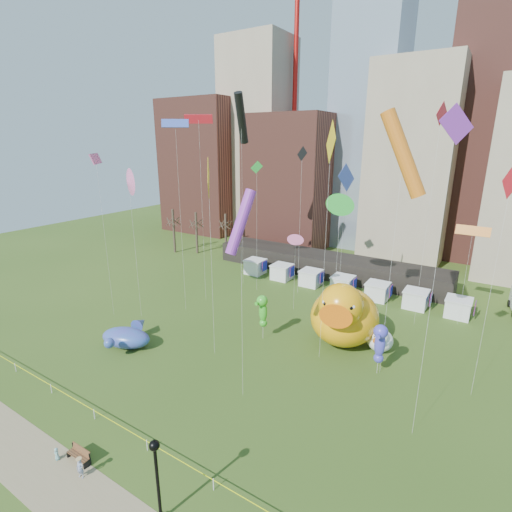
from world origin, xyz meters
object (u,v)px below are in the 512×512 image
Objects in this scene: lamppost at (157,472)px; park_bench at (80,454)px; big_duck at (344,314)px; whale_inflatable at (127,336)px; seahorse_green at (263,308)px; woman at (80,468)px; toddler at (57,454)px; small_duck at (380,340)px; seahorse_purple at (380,341)px.

park_bench is at bearing 179.32° from lamppost.
big_duck reaches higher than whale_inflatable.
seahorse_green is 0.91× the size of lamppost.
toddler is (-2.71, -0.01, -0.24)m from woman.
small_duck reaches higher than woman.
toddler is (-14.69, -26.46, -0.80)m from small_duck.
seahorse_purple reaches higher than toddler.
lamppost reaches higher than woman.
small_duck is at bearing 49.80° from woman.
big_duck is 1.51× the size of whale_inflatable.
seahorse_green is 1.03× the size of seahorse_purple.
woman reaches higher than park_bench.
woman is (-0.40, -21.97, -2.95)m from seahorse_green.
woman is (1.33, -0.81, 0.19)m from park_bench.
toddler is at bearing -74.13° from whale_inflatable.
small_duck is 0.76× the size of seahorse_purple.
seahorse_green reaches higher than toddler.
whale_inflatable is at bearing -155.59° from big_duck.
seahorse_green is 22.42m from toddler.
seahorse_green reaches higher than whale_inflatable.
big_duck is 27.15m from woman.
big_duck is 2.06× the size of seahorse_purple.
lamppost is at bearing -102.94° from big_duck.
toddler is at bearing -128.92° from small_duck.
woman is (11.04, -12.93, -0.37)m from whale_inflatable.
seahorse_green is 21.46m from park_bench.
small_duck is at bearing 61.93° from park_bench.
small_duck is 12.65m from seahorse_green.
big_duck is 8.64m from seahorse_green.
woman is (-8.16, -25.74, -2.76)m from big_duck.
park_bench is 1.60m from toddler.
whale_inflatable reaches higher than woman.
seahorse_green is (-7.77, -3.78, 0.19)m from big_duck.
small_duck is 4.89m from seahorse_purple.
seahorse_purple reaches higher than small_duck.
park_bench reaches higher than toddler.
seahorse_purple is at bearing 55.60° from park_bench.
small_duck is (3.82, 0.71, -2.20)m from big_duck.
lamppost is at bearing -1.31° from park_bench.
lamppost reaches higher than toddler.
big_duck is at bearing 38.35° from seahorse_green.
seahorse_purple is at bearing 4.14° from whale_inflatable.
park_bench is 0.33× the size of lamppost.
seahorse_purple is (12.56, 0.21, -0.22)m from seahorse_green.
big_duck is at bearing 56.58° from woman.
park_bench is 8.43m from lamppost.
seahorse_purple is 0.88× the size of lamppost.
small_duck is 2.72× the size of woman.
small_duck is at bearing 83.68° from toddler.
big_duck is at bearing 143.00° from seahorse_purple.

